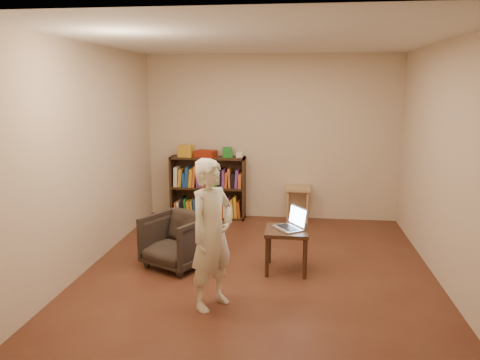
# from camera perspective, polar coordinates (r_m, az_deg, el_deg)

# --- Properties ---
(floor) EXTENTS (4.50, 4.50, 0.00)m
(floor) POSITION_cam_1_polar(r_m,az_deg,el_deg) (5.61, 2.29, -10.79)
(floor) COLOR #492117
(floor) RESTS_ON ground
(ceiling) EXTENTS (4.50, 4.50, 0.00)m
(ceiling) POSITION_cam_1_polar(r_m,az_deg,el_deg) (5.21, 2.53, 16.71)
(ceiling) COLOR silver
(ceiling) RESTS_ON wall_back
(wall_back) EXTENTS (4.00, 0.00, 4.00)m
(wall_back) POSITION_cam_1_polar(r_m,az_deg,el_deg) (7.48, 3.84, 5.16)
(wall_back) COLOR beige
(wall_back) RESTS_ON floor
(wall_left) EXTENTS (0.00, 4.50, 4.50)m
(wall_left) POSITION_cam_1_polar(r_m,az_deg,el_deg) (5.77, -17.83, 2.72)
(wall_left) COLOR beige
(wall_left) RESTS_ON floor
(wall_right) EXTENTS (0.00, 4.50, 4.50)m
(wall_right) POSITION_cam_1_polar(r_m,az_deg,el_deg) (5.47, 23.80, 1.82)
(wall_right) COLOR beige
(wall_right) RESTS_ON floor
(bookshelf) EXTENTS (1.20, 0.30, 1.00)m
(bookshelf) POSITION_cam_1_polar(r_m,az_deg,el_deg) (7.59, -3.90, -1.34)
(bookshelf) COLOR black
(bookshelf) RESTS_ON floor
(box_yellow) EXTENTS (0.25, 0.19, 0.18)m
(box_yellow) POSITION_cam_1_polar(r_m,az_deg,el_deg) (7.51, -6.62, 3.53)
(box_yellow) COLOR gold
(box_yellow) RESTS_ON bookshelf
(red_cloth) EXTENTS (0.36, 0.30, 0.10)m
(red_cloth) POSITION_cam_1_polar(r_m,az_deg,el_deg) (7.45, -4.22, 3.21)
(red_cloth) COLOR maroon
(red_cloth) RESTS_ON bookshelf
(box_green) EXTENTS (0.18, 0.18, 0.15)m
(box_green) POSITION_cam_1_polar(r_m,az_deg,el_deg) (7.43, -1.53, 3.40)
(box_green) COLOR #207927
(box_green) RESTS_ON bookshelf
(box_white) EXTENTS (0.12, 0.12, 0.08)m
(box_white) POSITION_cam_1_polar(r_m,az_deg,el_deg) (7.42, -0.12, 3.10)
(box_white) COLOR silver
(box_white) RESTS_ON bookshelf
(stool) EXTENTS (0.38, 0.38, 0.56)m
(stool) POSITION_cam_1_polar(r_m,az_deg,el_deg) (7.39, 7.06, -1.69)
(stool) COLOR #A2824E
(stool) RESTS_ON floor
(armchair) EXTENTS (0.91, 0.92, 0.63)m
(armchair) POSITION_cam_1_polar(r_m,az_deg,el_deg) (5.65, -7.69, -7.33)
(armchair) COLOR #2A231C
(armchair) RESTS_ON floor
(side_table) EXTENTS (0.49, 0.49, 0.50)m
(side_table) POSITION_cam_1_polar(r_m,az_deg,el_deg) (5.45, 5.73, -6.84)
(side_table) COLOR black
(side_table) RESTS_ON floor
(laptop) EXTENTS (0.42, 0.43, 0.25)m
(laptop) POSITION_cam_1_polar(r_m,az_deg,el_deg) (5.44, 6.32, -5.28)
(laptop) COLOR silver
(laptop) RESTS_ON side_table
(person) EXTENTS (0.59, 0.64, 1.46)m
(person) POSITION_cam_1_polar(r_m,az_deg,el_deg) (4.49, -3.45, -6.64)
(person) COLOR beige
(person) RESTS_ON floor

